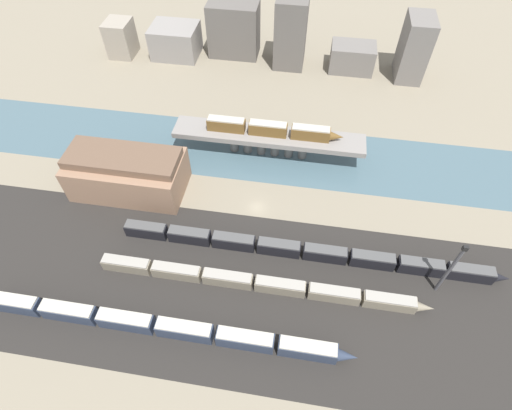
{
  "coord_description": "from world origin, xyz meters",
  "views": [
    {
      "loc": [
        10.02,
        -64.68,
        80.81
      ],
      "look_at": [
        0.0,
        -1.5,
        2.89
      ],
      "focal_mm": 28.0,
      "sensor_mm": 36.0,
      "label": 1
    }
  ],
  "objects_px": {
    "train_on_bridge": "(273,129)",
    "train_yard_near": "(161,326)",
    "train_yard_mid": "(260,283)",
    "signal_tower": "(450,269)",
    "warehouse_building": "(127,172)",
    "train_yard_far": "(307,251)"
  },
  "relations": [
    {
      "from": "train_yard_mid",
      "to": "train_yard_far",
      "type": "bearing_deg",
      "value": 45.81
    },
    {
      "from": "train_yard_far",
      "to": "signal_tower",
      "type": "xyz_separation_m",
      "value": [
        29.26,
        -4.3,
        6.91
      ]
    },
    {
      "from": "train_on_bridge",
      "to": "train_yard_mid",
      "type": "distance_m",
      "value": 44.28
    },
    {
      "from": "train_on_bridge",
      "to": "warehouse_building",
      "type": "bearing_deg",
      "value": -151.75
    },
    {
      "from": "train_yard_mid",
      "to": "signal_tower",
      "type": "distance_m",
      "value": 39.94
    },
    {
      "from": "train_yard_far",
      "to": "warehouse_building",
      "type": "relative_size",
      "value": 3.06
    },
    {
      "from": "train_on_bridge",
      "to": "signal_tower",
      "type": "relative_size",
      "value": 2.2
    },
    {
      "from": "train_yard_mid",
      "to": "warehouse_building",
      "type": "height_order",
      "value": "warehouse_building"
    },
    {
      "from": "train_on_bridge",
      "to": "train_yard_mid",
      "type": "relative_size",
      "value": 0.51
    },
    {
      "from": "train_yard_near",
      "to": "train_yard_far",
      "type": "bearing_deg",
      "value": 39.34
    },
    {
      "from": "warehouse_building",
      "to": "signal_tower",
      "type": "distance_m",
      "value": 79.93
    },
    {
      "from": "train_yard_near",
      "to": "train_yard_far",
      "type": "xyz_separation_m",
      "value": [
        28.02,
        22.97,
        -0.19
      ]
    },
    {
      "from": "warehouse_building",
      "to": "signal_tower",
      "type": "bearing_deg",
      "value": -13.59
    },
    {
      "from": "train_on_bridge",
      "to": "train_yard_near",
      "type": "height_order",
      "value": "train_on_bridge"
    },
    {
      "from": "train_on_bridge",
      "to": "train_yard_far",
      "type": "relative_size",
      "value": 0.42
    },
    {
      "from": "train_yard_near",
      "to": "train_on_bridge",
      "type": "bearing_deg",
      "value": 74.86
    },
    {
      "from": "train_yard_mid",
      "to": "train_yard_far",
      "type": "relative_size",
      "value": 0.83
    },
    {
      "from": "train_on_bridge",
      "to": "train_yard_near",
      "type": "xyz_separation_m",
      "value": [
        -15.32,
        -56.6,
        -7.04
      ]
    },
    {
      "from": "warehouse_building",
      "to": "train_yard_mid",
      "type": "bearing_deg",
      "value": -32.19
    },
    {
      "from": "train_yard_near",
      "to": "train_yard_mid",
      "type": "relative_size",
      "value": 1.06
    },
    {
      "from": "train_yard_far",
      "to": "warehouse_building",
      "type": "xyz_separation_m",
      "value": [
        -48.38,
        14.46,
        3.9
      ]
    },
    {
      "from": "train_yard_mid",
      "to": "train_yard_far",
      "type": "xyz_separation_m",
      "value": [
        9.65,
        9.92,
        0.17
      ]
    }
  ]
}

